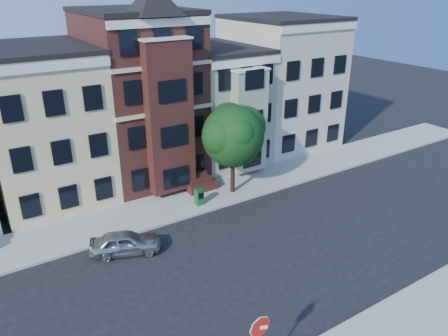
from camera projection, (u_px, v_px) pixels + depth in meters
ground at (253, 261)px, 23.67m from camera, size 120.00×120.00×0.00m
far_sidewalk at (183, 202)px, 29.82m from camera, size 60.00×4.00×0.15m
house_yellow at (44, 126)px, 29.41m from camera, size 7.00×9.00×10.00m
house_brown at (140, 98)px, 32.50m from camera, size 7.00×9.00×12.00m
house_green at (214, 105)px, 36.32m from camera, size 6.00×9.00×9.00m
house_cream at (280, 83)px, 39.41m from camera, size 8.00×9.00×11.00m
street_tree at (233, 140)px, 29.65m from camera, size 7.51×7.51×7.82m
parked_car at (125, 243)px, 24.19m from camera, size 4.17×2.86×1.32m
newspaper_box at (199, 197)px, 29.19m from camera, size 0.53×0.48×1.12m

